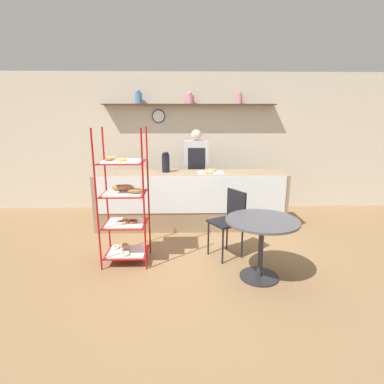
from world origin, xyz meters
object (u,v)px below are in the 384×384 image
Objects in this scene: coffee_carafe at (166,162)px; cafe_chair at (231,216)px; person_worker at (196,170)px; pastry_rack at (124,206)px; donut_tray_counter at (210,172)px; cafe_table at (262,234)px.

cafe_chair is at bearing -52.58° from coffee_carafe.
person_worker is at bearing 162.90° from cafe_chair.
donut_tray_counter is at bearing 46.60° from pastry_rack.
person_worker is 0.64m from donut_tray_counter.
person_worker reaches higher than coffee_carafe.
cafe_table is 1.84m from donut_tray_counter.
cafe_chair is (-0.26, 0.62, 0.01)m from cafe_table.
person_worker is 1.81× the size of cafe_chair.
coffee_carafe reaches higher than cafe_table.
coffee_carafe is 0.79× the size of donut_tray_counter.
coffee_carafe is 0.77m from donut_tray_counter.
pastry_rack is 2.11m from person_worker.
pastry_rack is 1.75m from donut_tray_counter.
person_worker reaches higher than donut_tray_counter.
pastry_rack is 1.92× the size of cafe_chair.
cafe_chair reaches higher than cafe_table.
coffee_carafe is at bearing 122.99° from cafe_table.
cafe_table is 0.67m from cafe_chair.
cafe_chair is at bearing 5.89° from pastry_rack.
coffee_carafe reaches higher than cafe_chair.
cafe_table is 2.43× the size of coffee_carafe.
person_worker is 1.96× the size of cafe_table.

